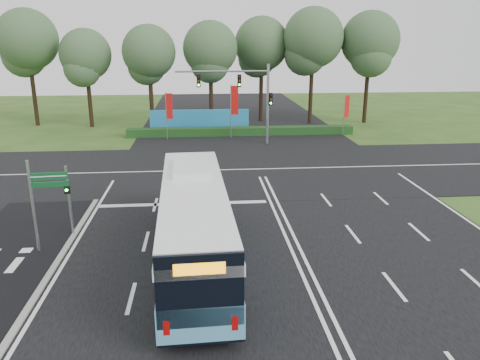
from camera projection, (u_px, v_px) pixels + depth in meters
name	position (u px, v px, depth m)	size (l,w,h in m)	color
ground	(285.00, 237.00, 22.36)	(120.00, 120.00, 0.00)	#2B4C19
road_main	(285.00, 237.00, 22.35)	(20.00, 120.00, 0.04)	black
road_cross	(256.00, 169.00, 33.79)	(120.00, 14.00, 0.05)	black
kerb_strip	(49.00, 275.00, 18.66)	(0.25, 18.00, 0.12)	gray
city_bus	(194.00, 222.00, 19.33)	(3.08, 12.67, 3.61)	#5297BF
pedestrian_signal	(69.00, 198.00, 22.03)	(0.32, 0.42, 3.46)	gray
street_sign	(40.00, 195.00, 20.11)	(1.64, 0.23, 4.22)	gray
banner_flag_left	(169.00, 109.00, 42.97)	(0.64, 0.16, 4.40)	gray
banner_flag_mid	(234.00, 104.00, 43.59)	(0.73, 0.18, 5.02)	gray
banner_flag_right	(346.00, 109.00, 44.97)	(0.55, 0.26, 3.96)	gray
traffic_light_gantry	(247.00, 92.00, 40.56)	(8.41, 0.28, 7.00)	gray
hedge	(241.00, 131.00, 45.60)	(22.00, 1.20, 0.80)	#173814
blue_hoarding	(200.00, 120.00, 47.45)	(10.00, 0.30, 2.20)	teal
eucalyptus_row	(214.00, 44.00, 49.21)	(42.35, 8.88, 12.36)	black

